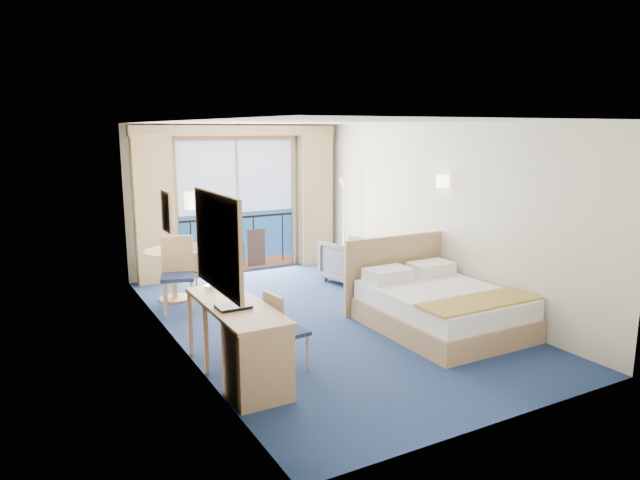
{
  "coord_description": "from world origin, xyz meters",
  "views": [
    {
      "loc": [
        -3.68,
        -6.63,
        2.61
      ],
      "look_at": [
        0.07,
        0.2,
        1.09
      ],
      "focal_mm": 32.0,
      "sensor_mm": 36.0,
      "label": 1
    }
  ],
  "objects_px": {
    "armchair": "(349,261)",
    "round_table": "(173,262)",
    "table_chair_a": "(207,267)",
    "nightstand": "(413,281)",
    "desk_chair": "(282,327)",
    "table_chair_b": "(178,269)",
    "floor_lamp": "(344,201)",
    "bed": "(438,306)",
    "desk": "(253,351)"
  },
  "relations": [
    {
      "from": "armchair",
      "to": "round_table",
      "type": "relative_size",
      "value": 0.93
    },
    {
      "from": "round_table",
      "to": "table_chair_a",
      "type": "xyz_separation_m",
      "value": [
        0.48,
        -0.14,
        -0.1
      ]
    },
    {
      "from": "nightstand",
      "to": "round_table",
      "type": "relative_size",
      "value": 0.56
    },
    {
      "from": "armchair",
      "to": "desk_chair",
      "type": "bearing_deg",
      "value": 35.09
    },
    {
      "from": "nightstand",
      "to": "table_chair_b",
      "type": "distance_m",
      "value": 3.62
    },
    {
      "from": "nightstand",
      "to": "round_table",
      "type": "bearing_deg",
      "value": 153.58
    },
    {
      "from": "nightstand",
      "to": "floor_lamp",
      "type": "bearing_deg",
      "value": 91.69
    },
    {
      "from": "armchair",
      "to": "table_chair_b",
      "type": "relative_size",
      "value": 0.76
    },
    {
      "from": "bed",
      "to": "round_table",
      "type": "bearing_deg",
      "value": 132.55
    },
    {
      "from": "bed",
      "to": "armchair",
      "type": "xyz_separation_m",
      "value": [
        0.21,
        2.58,
        0.06
      ]
    },
    {
      "from": "nightstand",
      "to": "desk_chair",
      "type": "relative_size",
      "value": 0.56
    },
    {
      "from": "desk",
      "to": "table_chair_b",
      "type": "distance_m",
      "value": 3.04
    },
    {
      "from": "nightstand",
      "to": "table_chair_b",
      "type": "xyz_separation_m",
      "value": [
        -3.41,
        1.13,
        0.36
      ]
    },
    {
      "from": "nightstand",
      "to": "table_chair_b",
      "type": "bearing_deg",
      "value": 161.65
    },
    {
      "from": "bed",
      "to": "desk_chair",
      "type": "bearing_deg",
      "value": -174.48
    },
    {
      "from": "table_chair_a",
      "to": "desk",
      "type": "bearing_deg",
      "value": 137.9
    },
    {
      "from": "table_chair_a",
      "to": "floor_lamp",
      "type": "bearing_deg",
      "value": -111.85
    },
    {
      "from": "bed",
      "to": "armchair",
      "type": "bearing_deg",
      "value": 85.43
    },
    {
      "from": "round_table",
      "to": "table_chair_a",
      "type": "relative_size",
      "value": 1.0
    },
    {
      "from": "bed",
      "to": "round_table",
      "type": "relative_size",
      "value": 2.37
    },
    {
      "from": "nightstand",
      "to": "table_chair_b",
      "type": "height_order",
      "value": "table_chair_b"
    },
    {
      "from": "nightstand",
      "to": "table_chair_a",
      "type": "xyz_separation_m",
      "value": [
        -2.86,
        1.52,
        0.25
      ]
    },
    {
      "from": "floor_lamp",
      "to": "table_chair_a",
      "type": "relative_size",
      "value": 1.96
    },
    {
      "from": "bed",
      "to": "floor_lamp",
      "type": "height_order",
      "value": "floor_lamp"
    },
    {
      "from": "table_chair_a",
      "to": "table_chair_b",
      "type": "relative_size",
      "value": 0.81
    },
    {
      "from": "desk",
      "to": "table_chair_a",
      "type": "distance_m",
      "value": 3.48
    },
    {
      "from": "bed",
      "to": "desk_chair",
      "type": "xyz_separation_m",
      "value": [
        -2.39,
        -0.23,
        0.19
      ]
    },
    {
      "from": "armchair",
      "to": "table_chair_b",
      "type": "xyz_separation_m",
      "value": [
        -3.01,
        -0.13,
        0.24
      ]
    },
    {
      "from": "desk_chair",
      "to": "round_table",
      "type": "distance_m",
      "value": 3.23
    },
    {
      "from": "desk_chair",
      "to": "table_chair_a",
      "type": "height_order",
      "value": "desk_chair"
    },
    {
      "from": "desk",
      "to": "table_chair_a",
      "type": "bearing_deg",
      "value": 79.7
    },
    {
      "from": "nightstand",
      "to": "floor_lamp",
      "type": "height_order",
      "value": "floor_lamp"
    },
    {
      "from": "desk",
      "to": "round_table",
      "type": "distance_m",
      "value": 3.57
    },
    {
      "from": "table_chair_b",
      "to": "armchair",
      "type": "bearing_deg",
      "value": 19.3
    },
    {
      "from": "floor_lamp",
      "to": "table_chair_a",
      "type": "distance_m",
      "value": 2.96
    },
    {
      "from": "bed",
      "to": "nightstand",
      "type": "height_order",
      "value": "bed"
    },
    {
      "from": "table_chair_a",
      "to": "nightstand",
      "type": "bearing_deg",
      "value": -149.77
    },
    {
      "from": "desk_chair",
      "to": "round_table",
      "type": "bearing_deg",
      "value": -0.41
    },
    {
      "from": "floor_lamp",
      "to": "table_chair_b",
      "type": "relative_size",
      "value": 1.59
    },
    {
      "from": "round_table",
      "to": "table_chair_a",
      "type": "height_order",
      "value": "table_chair_a"
    },
    {
      "from": "floor_lamp",
      "to": "desk_chair",
      "type": "relative_size",
      "value": 1.93
    },
    {
      "from": "desk",
      "to": "desk_chair",
      "type": "relative_size",
      "value": 1.94
    },
    {
      "from": "armchair",
      "to": "table_chair_a",
      "type": "bearing_deg",
      "value": -18.17
    },
    {
      "from": "bed",
      "to": "desk_chair",
      "type": "distance_m",
      "value": 2.41
    },
    {
      "from": "table_chair_b",
      "to": "desk_chair",
      "type": "bearing_deg",
      "value": -64.38
    },
    {
      "from": "table_chair_b",
      "to": "round_table",
      "type": "bearing_deg",
      "value": 98.98
    },
    {
      "from": "armchair",
      "to": "table_chair_b",
      "type": "height_order",
      "value": "table_chair_b"
    },
    {
      "from": "armchair",
      "to": "nightstand",
      "type": "bearing_deg",
      "value": 95.58
    },
    {
      "from": "bed",
      "to": "desk_chair",
      "type": "relative_size",
      "value": 2.33
    },
    {
      "from": "nightstand",
      "to": "desk",
      "type": "bearing_deg",
      "value": -151.38
    }
  ]
}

